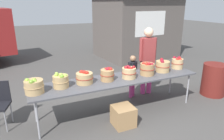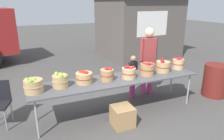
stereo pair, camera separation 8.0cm
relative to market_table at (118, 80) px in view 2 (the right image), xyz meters
The scene contains 15 objects.
ground_plane 0.72m from the market_table, ahead, with size 40.00×40.00×0.00m, color #474442.
market_table is the anchor object (origin of this frame).
apple_basket_green_0 1.62m from the market_table, behind, with size 0.34×0.34×0.29m.
apple_basket_green_1 1.16m from the market_table, behind, with size 0.30×0.30×0.28m.
apple_basket_red_0 0.71m from the market_table, behind, with size 0.34×0.34×0.26m.
apple_basket_red_1 0.28m from the market_table, behind, with size 0.28×0.28×0.28m.
apple_basket_red_2 0.28m from the market_table, 12.09° to the right, with size 0.30×0.30×0.27m.
apple_basket_red_3 0.70m from the market_table, ahead, with size 0.32×0.32×0.30m.
apple_basket_red_4 1.14m from the market_table, ahead, with size 0.33×0.33×0.30m.
apple_basket_red_5 1.60m from the market_table, ahead, with size 0.28×0.28×0.28m.
vendor_adult 1.25m from the market_table, 27.78° to the left, with size 0.44×0.27×1.68m.
child_customer 0.83m from the market_table, 39.27° to the left, with size 0.26×0.21×1.06m.
food_kiosk 5.09m from the market_table, 55.28° to the left, with size 3.78×3.25×2.74m.
trash_barrel 2.61m from the market_table, ahead, with size 0.58×0.58×0.80m, color maroon.
produce_crate 0.74m from the market_table, 104.32° to the right, with size 0.39×0.39×0.39m, color #A87F51.
Camera 2 is at (-1.65, -3.57, 2.22)m, focal length 32.92 mm.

